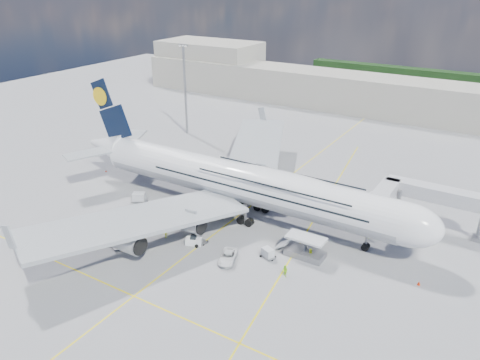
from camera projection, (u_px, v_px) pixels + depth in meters
The scene contains 31 objects.
ground at pixel (212, 236), 84.08m from camera, with size 300.00×300.00×0.00m, color gray.
taxi_line_main at pixel (212, 236), 84.08m from camera, with size 0.25×220.00×0.01m, color yellow.
taxi_line_cross at pixel (134, 296), 68.52m from camera, with size 120.00×0.25×0.01m, color yellow.
taxi_line_diag at pixel (306, 233), 85.17m from camera, with size 0.25×100.00×0.01m, color yellow.
airliner at pixel (242, 182), 88.95m from camera, with size 77.26×79.15×23.71m.
jet_bridge at pixel (415, 197), 83.33m from camera, with size 18.80×12.10×8.50m.
cargo_loader at pixel (304, 249), 77.78m from camera, with size 8.53×3.20×3.67m.
light_mast at pixel (185, 89), 132.87m from camera, with size 3.00×0.70×25.50m.
terminal at pixel (374, 95), 155.58m from camera, with size 180.00×16.00×12.00m, color #B2AD9E.
hangar at pixel (210, 64), 191.74m from camera, with size 40.00×22.00×18.00m, color #B2AD9E.
dolly_row_a at pixel (116, 245), 80.64m from camera, with size 3.39×2.61×0.44m.
dolly_row_b at pixel (155, 223), 87.69m from camera, with size 3.15×2.23×0.42m.
dolly_row_c at pixel (156, 218), 88.17m from camera, with size 3.41×2.57×1.93m.
dolly_back at pixel (139, 197), 96.14m from camera, with size 3.73×3.12×2.08m.
dolly_nose_far at pixel (268, 253), 77.43m from camera, with size 3.05×2.42×1.71m.
dolly_nose_near at pixel (200, 241), 82.10m from camera, with size 3.22×2.44×0.42m.
baggage_tug at pixel (194, 241), 81.13m from camera, with size 3.10×2.33×1.76m.
catering_truck_inner at pixel (218, 171), 106.32m from camera, with size 7.40×3.46×4.27m.
catering_truck_outer at pixel (265, 137), 128.87m from camera, with size 6.68×3.33×3.82m.
service_van at pixel (228, 257), 76.62m from camera, with size 2.49×5.41×1.50m, color white.
crew_nose at pixel (368, 234), 82.93m from camera, with size 0.70×0.46×1.92m, color #A3FF1A.
crew_loader at pixel (285, 271), 72.60m from camera, with size 0.96×0.75×1.97m, color #9CF219.
crew_wing at pixel (152, 223), 86.58m from camera, with size 1.16×0.48×1.98m, color #CDDC17.
crew_van at pixel (310, 253), 77.23m from camera, with size 0.91×0.59×1.86m, color #D1E518.
crew_tug at pixel (165, 234), 83.31m from camera, with size 1.08×0.62×1.67m, color #CBDE17.
cone_nose at pixel (419, 283), 70.89m from camera, with size 0.49×0.49×0.63m.
cone_wing_left_inner at pixel (270, 184), 104.14m from camera, with size 0.45×0.45×0.57m.
cone_wing_left_outer at pixel (235, 158), 118.81m from camera, with size 0.45×0.45×0.58m.
cone_wing_right_inner at pixel (132, 228), 86.28m from camera, with size 0.50×0.50×0.64m.
cone_wing_right_outer at pixel (140, 253), 78.42m from camera, with size 0.50×0.50×0.64m.
cone_tail at pixel (106, 171), 111.12m from camera, with size 0.38×0.38×0.48m.
Camera 1 is at (42.43, -59.25, 43.45)m, focal length 35.00 mm.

